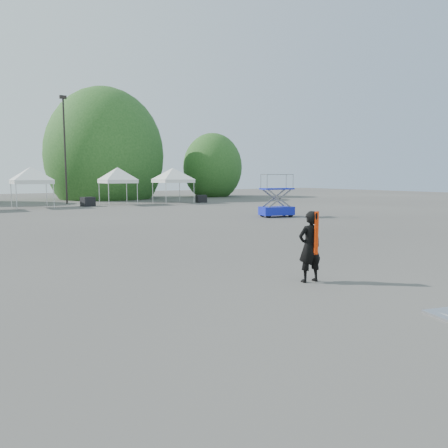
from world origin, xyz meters
TOP-DOWN VIEW (x-y plane):
  - ground at (0.00, 0.00)m, footprint 120.00×120.00m
  - light_pole_east at (3.00, 32.00)m, footprint 0.60×0.25m
  - tree_mid_e at (9.00, 39.00)m, footprint 5.12×5.12m
  - tree_far_e at (22.00, 37.00)m, footprint 3.84×3.84m
  - tent_e at (-0.58, 28.38)m, footprint 4.16×4.16m
  - tent_f at (6.49, 28.01)m, footprint 3.95×3.95m
  - tent_g at (11.85, 27.81)m, footprint 4.40×4.40m
  - man at (0.46, -2.16)m, footprint 0.69×0.50m
  - scissor_lift at (10.79, 11.31)m, footprint 2.24×1.44m
  - crate_mid at (3.62, 27.46)m, footprint 1.20×1.05m
  - crate_east at (14.40, 26.87)m, footprint 1.02×0.84m

SIDE VIEW (x-z plane):
  - ground at x=0.00m, z-range 0.00..0.00m
  - crate_east at x=14.40m, z-range 0.00..0.73m
  - crate_mid at x=3.62m, z-range 0.00..0.79m
  - man at x=0.46m, z-range 0.00..1.74m
  - scissor_lift at x=10.79m, z-range 0.01..2.69m
  - tent_f at x=6.49m, z-range 1.12..5.00m
  - tent_e at x=-0.58m, z-range 1.12..5.00m
  - tent_g at x=11.85m, z-range 1.12..5.00m
  - tree_far_e at x=22.00m, z-range 0.70..6.55m
  - tree_mid_e at x=9.00m, z-range 0.94..8.74m
  - light_pole_east at x=3.00m, z-range 0.62..10.42m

